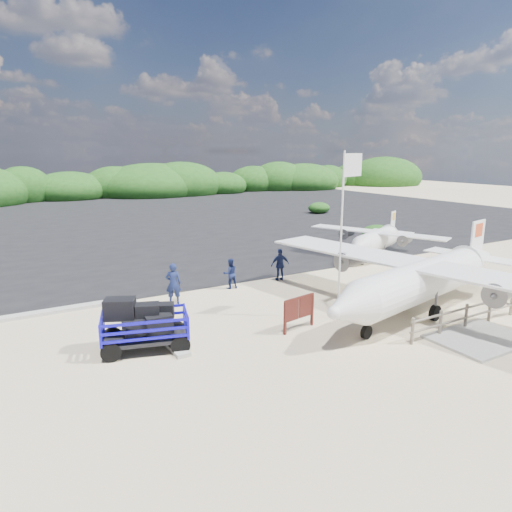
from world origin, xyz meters
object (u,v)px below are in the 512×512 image
Objects in this scene: aircraft_large at (285,216)px; aircraft_small at (22,228)px; crew_b at (230,273)px; crew_c at (280,265)px; crew_a at (173,284)px; signboard at (299,330)px; flagpole at (338,317)px; baggage_cart at (146,350)px.

aircraft_large reaches higher than aircraft_small.
crew_c reaches higher than crew_b.
signboard is at bearing 141.81° from crew_a.
crew_c is 25.40m from aircraft_large.
aircraft_small is (-9.95, 31.70, 0.00)m from flagpole.
signboard is 7.04m from crew_c.
baggage_cart is 1.83× the size of crew_c.
aircraft_large is at bearing -123.31° from crew_b.
crew_c is at bearing 44.03° from aircraft_large.
crew_a is (-3.10, 5.43, 0.95)m from signboard.
flagpole is at bearing -2.31° from signboard.
aircraft_large is (23.14, 26.04, 0.00)m from baggage_cart.
crew_b is 27.15m from aircraft_large.
baggage_cart is 5.80m from signboard.
crew_a is 1.23× the size of crew_b.
aircraft_small is (-7.93, 25.75, -0.77)m from crew_b.
flagpole reaches higher than aircraft_large.
crew_a is 0.13× the size of aircraft_large.
crew_c is (8.85, 5.06, 0.87)m from baggage_cart.
signboard is at bearing 45.58° from aircraft_large.
crew_b is 2.98m from crew_c.
crew_c is at bearing 45.28° from baggage_cart.
crew_b reaches higher than aircraft_small.
crew_b is at bearing 10.30° from crew_c.
flagpole reaches higher than signboard.
signboard is 0.89× the size of crew_a.
signboard is at bearing 79.76° from aircraft_small.
crew_a is at bearing 74.37° from baggage_cart.
aircraft_small is at bearing -22.53° from aircraft_large.
crew_a reaches higher than crew_b.
flagpole is 3.59× the size of crew_a.
flagpole reaches higher than crew_c.
aircraft_large is at bearing 145.37° from aircraft_small.
crew_b is at bearing 77.87° from signboard.
crew_b is at bearing 38.77° from aircraft_large.
flagpole is 30.92m from aircraft_large.
crew_c is at bearing 52.66° from signboard.
signboard is 6.32m from crew_b.
crew_a is 27.01m from aircraft_small.
baggage_cart is 1.89× the size of signboard.
flagpole is at bearing 158.14° from crew_a.
aircraft_large is at bearing 46.99° from signboard.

